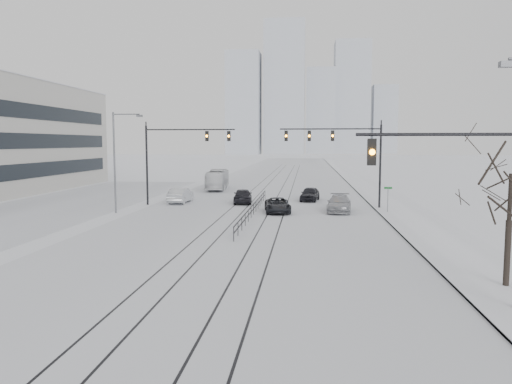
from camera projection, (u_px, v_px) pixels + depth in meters
name	position (u px, v px, depth m)	size (l,w,h in m)	color
ground	(140.00, 368.00, 13.96)	(500.00, 500.00, 0.00)	white
road	(275.00, 186.00, 73.36)	(22.00, 260.00, 0.02)	silver
sidewalk_east	(368.00, 186.00, 71.99)	(5.00, 260.00, 0.16)	white
curb	(351.00, 186.00, 72.24)	(0.10, 260.00, 0.12)	gray
parking_strip	(63.00, 205.00, 50.62)	(14.00, 60.00, 0.03)	silver
tram_rails	(263.00, 201.00, 53.56)	(5.30, 180.00, 0.01)	black
skyline	(308.00, 99.00, 281.33)	(96.00, 48.00, 72.00)	#A7ADB7
traffic_mast_near	(475.00, 190.00, 18.36)	(6.10, 0.37, 7.00)	black
traffic_mast_ne	(345.00, 148.00, 47.21)	(9.60, 0.37, 8.00)	black
traffic_mast_nw	(175.00, 150.00, 49.90)	(9.10, 0.37, 8.00)	black
street_light_west	(118.00, 155.00, 44.38)	(2.73, 0.25, 9.00)	#595B60
bare_tree	(511.00, 186.00, 21.09)	(4.40, 4.40, 6.10)	black
median_fence	(254.00, 209.00, 43.61)	(0.06, 24.00, 1.00)	black
street_sign	(388.00, 196.00, 44.29)	(0.70, 0.06, 2.40)	#595B60
sedan_sb_inner	(243.00, 196.00, 51.82)	(1.86, 4.62, 1.57)	black
sedan_sb_outer	(180.00, 195.00, 52.25)	(1.67, 4.79, 1.58)	silver
sedan_nb_front	(278.00, 205.00, 44.98)	(2.20, 4.78, 1.33)	black
sedan_nb_right	(339.00, 204.00, 45.46)	(2.12, 5.21, 1.51)	#9FA0A6
sedan_nb_far	(310.00, 194.00, 54.08)	(1.76, 4.37, 1.49)	black
box_truck	(217.00, 180.00, 67.09)	(2.23, 9.55, 2.66)	silver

